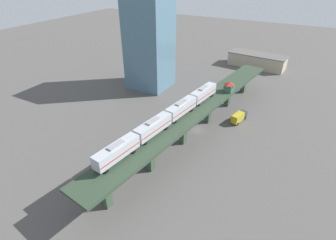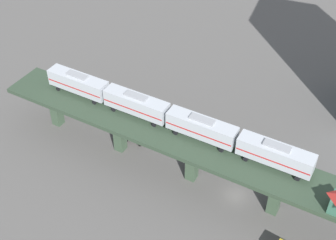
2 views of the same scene
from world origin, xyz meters
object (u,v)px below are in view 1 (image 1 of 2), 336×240
office_tower (150,45)px  street_car_silver (178,121)px  subway_train (168,117)px  warehouse_building (257,60)px  street_car_white (145,159)px  street_lamp (151,129)px  delivery_truck (239,117)px  signal_hut (229,87)px

office_tower → street_car_silver: bearing=-43.3°
subway_train → warehouse_building: subway_train is taller
subway_train → office_tower: office_tower is taller
subway_train → warehouse_building: bearing=85.4°
street_car_white → office_tower: (-25.74, 45.33, 17.06)m
street_car_white → street_lamp: 10.74m
subway_train → warehouse_building: size_ratio=1.69×
street_car_silver → office_tower: office_tower is taller
office_tower → warehouse_building: bearing=53.0°
street_car_white → warehouse_building: bearing=83.9°
street_car_white → street_lamp: street_lamp is taller
delivery_truck → street_lamp: (-20.54, -23.77, 2.35)m
street_car_silver → subway_train: bearing=-74.5°
street_car_silver → street_lamp: bearing=-103.1°
subway_train → street_car_white: size_ratio=10.82×
street_lamp → office_tower: (-21.89, 35.82, 13.89)m
street_car_silver → warehouse_building: warehouse_building is taller
signal_hut → street_lamp: signal_hut is taller
warehouse_building → office_tower: bearing=-127.0°
delivery_truck → street_lamp: bearing=-130.8°
signal_hut → warehouse_building: bearing=91.4°
subway_train → delivery_truck: subway_train is taller
street_car_silver → office_tower: 38.08m
subway_train → warehouse_building: 85.19m
street_car_silver → signal_hut: bearing=51.1°
street_car_white → delivery_truck: delivery_truck is taller
street_lamp → subway_train: bearing=-13.5°
street_car_white → delivery_truck: 37.24m
street_car_white → signal_hut: bearing=73.3°
street_car_white → office_tower: office_tower is taller
street_car_white → delivery_truck: bearing=63.4°
signal_hut → delivery_truck: size_ratio=0.49×
street_car_silver → street_car_white: bearing=-87.5°
office_tower → street_car_white: bearing=-60.4°
street_car_silver → street_car_white: 22.01m
warehouse_building → street_car_white: bearing=-96.1°
signal_hut → street_car_silver: bearing=-128.9°
signal_hut → delivery_truck: signal_hut is taller
subway_train → signal_hut: (8.16, 29.08, -0.74)m
office_tower → subway_train: bearing=-52.5°
warehouse_building → delivery_truck: bearing=-83.4°
signal_hut → delivery_truck: 10.87m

